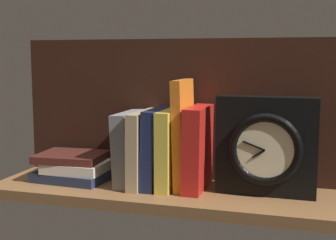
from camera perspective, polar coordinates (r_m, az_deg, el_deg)
name	(u,v)px	position (r cm, az deg, el deg)	size (l,w,h in cm)	color
ground_plane	(164,194)	(111.88, -0.43, -8.81)	(81.89, 23.66, 2.50)	brown
back_panel	(178,109)	(118.80, 1.17, 1.31)	(81.89, 1.20, 34.66)	black
book_gray_chess	(130,148)	(114.56, -4.57, -3.36)	(3.65, 14.80, 17.25)	gray
book_tan_shortstories	(144,148)	(113.30, -2.91, -3.38)	(2.81, 16.90, 17.60)	tan
book_navy_bierce	(157,147)	(112.19, -1.34, -3.30)	(3.12, 15.28, 18.29)	#192147
book_yellow_seinlanguage	(171,149)	(111.19, 0.35, -3.43)	(3.16, 15.65, 18.19)	gold
book_orange_pandolfini	(183,134)	(109.77, 1.85, -1.73)	(2.23, 12.39, 25.13)	orange
book_red_requiem	(198,148)	(109.48, 3.58, -3.37)	(4.04, 14.83, 19.09)	red
framed_clock	(266,147)	(106.21, 11.64, -3.16)	(21.78, 6.06, 21.78)	black
book_stack_side	(74,167)	(120.71, -11.17, -5.53)	(18.07, 14.29, 6.59)	#232D4C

